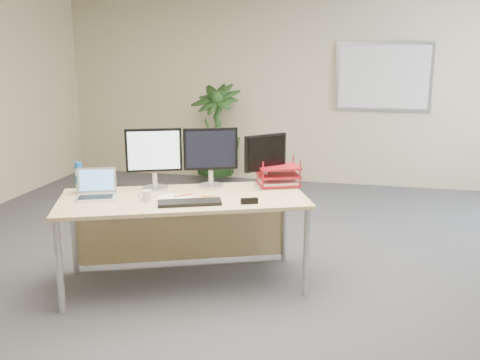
% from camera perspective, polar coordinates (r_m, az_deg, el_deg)
% --- Properties ---
extents(floor, '(8.00, 8.00, 0.00)m').
position_cam_1_polar(floor, '(4.34, -1.34, -12.51)').
color(floor, '#434448').
rests_on(floor, ground).
extents(back_wall, '(7.00, 0.04, 2.70)m').
position_cam_1_polar(back_wall, '(7.85, 6.06, 9.53)').
color(back_wall, '#C9BE8E').
rests_on(back_wall, floor).
extents(whiteboard, '(1.30, 0.04, 0.95)m').
position_cam_1_polar(whiteboard, '(7.74, 15.06, 10.57)').
color(whiteboard, '#ADAEB2').
rests_on(whiteboard, back_wall).
extents(desk, '(2.15, 1.52, 0.76)m').
position_cam_1_polar(desk, '(4.50, -6.08, -3.40)').
color(desk, tan).
rests_on(desk, floor).
extents(floor_plant, '(1.02, 1.02, 1.50)m').
position_cam_1_polar(floor_plant, '(7.70, -2.63, 5.02)').
color(floor_plant, '#153412').
rests_on(floor_plant, floor).
extents(monitor_left, '(0.45, 0.22, 0.52)m').
position_cam_1_polar(monitor_left, '(4.55, -9.17, 2.66)').
color(monitor_left, silver).
rests_on(monitor_left, desk).
extents(monitor_right, '(0.44, 0.21, 0.52)m').
position_cam_1_polar(monitor_right, '(4.58, -3.16, 2.84)').
color(monitor_right, silver).
rests_on(monitor_right, desk).
extents(monitor_dark, '(0.32, 0.31, 0.45)m').
position_cam_1_polar(monitor_dark, '(4.63, 2.73, 2.52)').
color(monitor_dark, silver).
rests_on(monitor_dark, desk).
extents(laptop, '(0.39, 0.37, 0.22)m').
position_cam_1_polar(laptop, '(4.47, -15.09, -1.03)').
color(laptop, silver).
rests_on(laptop, desk).
extents(keyboard, '(0.51, 0.33, 0.03)m').
position_cam_1_polar(keyboard, '(4.14, -5.40, -2.41)').
color(keyboard, black).
rests_on(keyboard, desk).
extents(coffee_mug, '(0.11, 0.08, 0.09)m').
position_cam_1_polar(coffee_mug, '(4.26, -9.92, -1.67)').
color(coffee_mug, silver).
rests_on(coffee_mug, desk).
extents(spiral_notebook, '(0.28, 0.22, 0.01)m').
position_cam_1_polar(spiral_notebook, '(4.31, -6.88, -1.92)').
color(spiral_notebook, white).
rests_on(spiral_notebook, desk).
extents(orange_pen, '(0.12, 0.11, 0.01)m').
position_cam_1_polar(orange_pen, '(4.34, -6.09, -1.62)').
color(orange_pen, '#E85719').
rests_on(orange_pen, spiral_notebook).
extents(yellow_highlighter, '(0.10, 0.06, 0.01)m').
position_cam_1_polar(yellow_highlighter, '(4.34, -3.45, -1.69)').
color(yellow_highlighter, yellow).
rests_on(yellow_highlighter, desk).
extents(water_bottle, '(0.07, 0.07, 0.26)m').
position_cam_1_polar(water_bottle, '(4.64, -16.78, 0.22)').
color(water_bottle, silver).
rests_on(water_bottle, desk).
extents(letter_tray, '(0.43, 0.38, 0.17)m').
position_cam_1_polar(letter_tray, '(4.68, 4.12, 0.32)').
color(letter_tray, maroon).
rests_on(letter_tray, desk).
extents(stapler, '(0.14, 0.08, 0.05)m').
position_cam_1_polar(stapler, '(4.13, 0.99, -2.25)').
color(stapler, black).
rests_on(stapler, desk).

